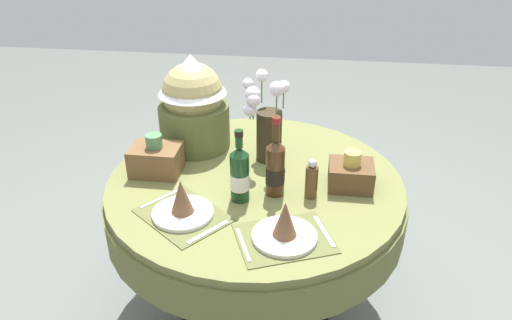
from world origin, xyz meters
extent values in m
plane|color=slate|center=(0.00, 0.00, 0.00)|extent=(8.00, 8.00, 0.00)
cylinder|color=olive|center=(0.00, 0.00, 0.71)|extent=(1.29, 1.29, 0.04)
cylinder|color=#626738|center=(0.00, 0.00, 0.61)|extent=(1.32, 1.32, 0.16)
cylinder|color=black|center=(0.00, 0.00, 0.36)|extent=(0.12, 0.12, 0.66)
cylinder|color=black|center=(0.00, 0.00, 0.01)|extent=(0.75, 0.75, 0.03)
cube|color=brown|center=(-0.24, -0.30, 0.73)|extent=(0.43, 0.42, 0.00)
cylinder|color=silver|center=(-0.24, -0.30, 0.74)|extent=(0.24, 0.24, 0.02)
cone|color=brown|center=(-0.24, -0.30, 0.82)|extent=(0.09, 0.09, 0.14)
cube|color=silver|center=(-0.37, -0.21, 0.73)|extent=(0.13, 0.16, 0.00)
cube|color=silver|center=(-0.12, -0.40, 0.73)|extent=(0.13, 0.16, 0.00)
cube|color=brown|center=(0.16, -0.40, 0.73)|extent=(0.41, 0.37, 0.00)
cylinder|color=silver|center=(0.16, -0.40, 0.74)|extent=(0.24, 0.24, 0.02)
cone|color=brown|center=(0.16, -0.40, 0.82)|extent=(0.09, 0.09, 0.14)
cube|color=silver|center=(0.02, -0.46, 0.73)|extent=(0.08, 0.18, 0.00)
cube|color=silver|center=(0.30, -0.34, 0.73)|extent=(0.09, 0.18, 0.00)
cylinder|color=#332819|center=(0.04, 0.19, 0.85)|extent=(0.12, 0.12, 0.24)
sphere|color=silver|center=(-0.04, 0.10, 1.01)|extent=(0.06, 0.06, 0.06)
cylinder|color=#4C7038|center=(-0.04, 0.10, 0.98)|extent=(0.01, 0.01, 0.03)
sphere|color=silver|center=(0.10, 0.24, 1.07)|extent=(0.06, 0.06, 0.06)
cylinder|color=#4C7038|center=(0.10, 0.24, 1.01)|extent=(0.01, 0.01, 0.09)
sphere|color=silver|center=(-0.06, 0.24, 1.08)|extent=(0.05, 0.05, 0.05)
cylinder|color=#4C7038|center=(-0.06, 0.24, 1.02)|extent=(0.01, 0.01, 0.10)
sphere|color=silver|center=(0.08, 0.11, 1.11)|extent=(0.07, 0.07, 0.07)
cylinder|color=#4C7038|center=(0.08, 0.11, 1.03)|extent=(0.01, 0.01, 0.12)
sphere|color=silver|center=(-0.03, 0.12, 1.08)|extent=(0.07, 0.07, 0.07)
cylinder|color=#4C7038|center=(-0.03, 0.12, 1.01)|extent=(0.01, 0.01, 0.09)
sphere|color=silver|center=(-0.01, 0.29, 1.10)|extent=(0.06, 0.06, 0.06)
cylinder|color=#4C7038|center=(-0.01, 0.29, 1.03)|extent=(0.01, 0.01, 0.12)
sphere|color=silver|center=(-0.02, 0.11, 1.06)|extent=(0.06, 0.06, 0.06)
cylinder|color=#4C7038|center=(-0.02, 0.11, 1.00)|extent=(0.01, 0.01, 0.07)
cylinder|color=#422814|center=(0.10, -0.10, 0.84)|extent=(0.08, 0.08, 0.21)
cylinder|color=black|center=(0.10, -0.10, 0.82)|extent=(0.08, 0.08, 0.07)
cone|color=#422814|center=(0.10, -0.10, 0.96)|extent=(0.08, 0.08, 0.03)
cylinder|color=#422814|center=(0.10, -0.10, 1.03)|extent=(0.03, 0.03, 0.10)
cylinder|color=maroon|center=(0.10, -0.10, 1.07)|extent=(0.03, 0.03, 0.02)
cylinder|color=#143819|center=(-0.04, -0.16, 0.83)|extent=(0.08, 0.08, 0.20)
cylinder|color=silver|center=(-0.04, -0.16, 0.82)|extent=(0.08, 0.08, 0.07)
cone|color=#143819|center=(-0.04, -0.16, 0.95)|extent=(0.08, 0.08, 0.03)
cylinder|color=#143819|center=(-0.04, -0.16, 1.01)|extent=(0.03, 0.03, 0.07)
cylinder|color=black|center=(-0.04, -0.16, 1.03)|extent=(0.03, 0.03, 0.02)
cylinder|color=brown|center=(0.25, -0.10, 0.80)|extent=(0.05, 0.05, 0.14)
sphere|color=#B7B7BC|center=(0.25, -0.10, 0.89)|extent=(0.04, 0.04, 0.04)
cylinder|color=#566033|center=(-0.33, 0.29, 0.84)|extent=(0.34, 0.34, 0.22)
sphere|color=tan|center=(-0.33, 0.29, 1.00)|extent=(0.29, 0.29, 0.29)
cone|color=silver|center=(-0.33, 0.29, 1.10)|extent=(0.32, 0.32, 0.19)
cube|color=brown|center=(-0.44, 0.01, 0.79)|extent=(0.22, 0.16, 0.13)
cylinder|color=#4C7F4C|center=(-0.44, 0.01, 0.89)|extent=(0.07, 0.07, 0.06)
cube|color=brown|center=(0.41, 0.00, 0.78)|extent=(0.19, 0.16, 0.11)
cylinder|color=gold|center=(0.41, 0.00, 0.87)|extent=(0.07, 0.07, 0.06)
camera|label=1|loc=(0.24, -1.85, 1.88)|focal=35.02mm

